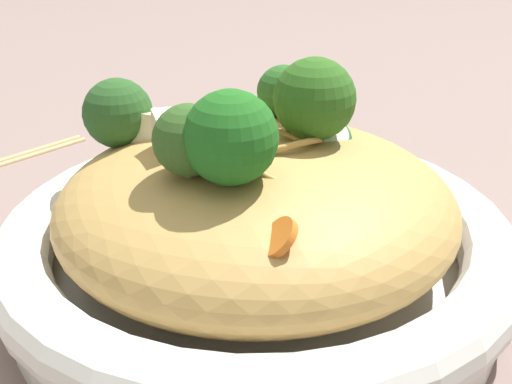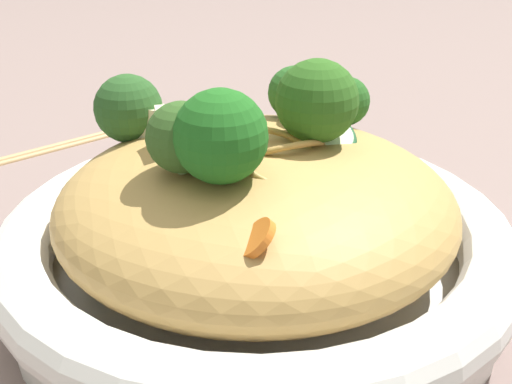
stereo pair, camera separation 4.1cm
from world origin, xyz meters
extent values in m
plane|color=#7E6863|center=(0.00, 0.00, 0.00)|extent=(3.00, 3.00, 0.00)
cylinder|color=white|center=(0.00, 0.00, 0.01)|extent=(0.32, 0.32, 0.02)
torus|color=white|center=(0.00, 0.00, 0.04)|extent=(0.34, 0.34, 0.04)
ellipsoid|color=tan|center=(0.00, 0.00, 0.06)|extent=(0.26, 0.26, 0.09)
torus|color=tan|center=(0.05, -0.01, 0.09)|extent=(0.07, 0.07, 0.03)
torus|color=#BD8A43|center=(0.01, -0.01, 0.10)|extent=(0.08, 0.08, 0.03)
torus|color=#BE9344|center=(-0.02, -0.02, 0.11)|extent=(0.07, 0.07, 0.03)
cone|color=#9AB475|center=(0.07, 0.00, 0.10)|extent=(0.02, 0.03, 0.01)
sphere|color=#285C22|center=(0.07, 0.00, 0.12)|extent=(0.05, 0.05, 0.04)
cone|color=#94AB75|center=(0.10, -0.03, 0.09)|extent=(0.02, 0.02, 0.02)
sphere|color=#24561E|center=(0.10, -0.03, 0.11)|extent=(0.05, 0.05, 0.04)
cone|color=#9AB673|center=(0.02, 0.10, 0.09)|extent=(0.03, 0.03, 0.02)
sphere|color=#275022|center=(0.02, 0.10, 0.11)|extent=(0.06, 0.06, 0.05)
cone|color=#90B96B|center=(0.06, -0.02, 0.10)|extent=(0.02, 0.02, 0.02)
sphere|color=#2F5D29|center=(0.06, -0.02, 0.12)|extent=(0.05, 0.05, 0.04)
cone|color=#93AB69|center=(0.02, -0.03, 0.10)|extent=(0.03, 0.03, 0.02)
sphere|color=#2C5C1C|center=(0.02, -0.03, 0.13)|extent=(0.07, 0.07, 0.05)
cone|color=#8FAB69|center=(-0.05, 0.03, 0.10)|extent=(0.02, 0.03, 0.02)
sphere|color=#305421|center=(-0.05, 0.03, 0.12)|extent=(0.05, 0.05, 0.04)
cone|color=#8DB16E|center=(-0.05, 0.00, 0.10)|extent=(0.03, 0.03, 0.02)
sphere|color=#1E5F1D|center=(-0.05, 0.00, 0.13)|extent=(0.07, 0.07, 0.05)
cylinder|color=orange|center=(0.00, 0.03, 0.11)|extent=(0.03, 0.03, 0.02)
cylinder|color=orange|center=(0.02, 0.05, 0.11)|extent=(0.02, 0.02, 0.01)
cylinder|color=orange|center=(-0.09, -0.04, 0.09)|extent=(0.03, 0.03, 0.02)
cylinder|color=beige|center=(0.05, 0.07, 0.10)|extent=(0.03, 0.03, 0.02)
torus|color=#2C5A2B|center=(0.05, 0.07, 0.10)|extent=(0.04, 0.04, 0.03)
cylinder|color=beige|center=(0.03, -0.04, 0.11)|extent=(0.04, 0.04, 0.02)
torus|color=#23532E|center=(0.03, -0.04, 0.11)|extent=(0.05, 0.05, 0.03)
cube|color=beige|center=(-0.01, 0.04, 0.11)|extent=(0.05, 0.05, 0.03)
cube|color=beige|center=(0.05, -0.02, 0.11)|extent=(0.04, 0.04, 0.03)
cube|color=beige|center=(0.02, 0.08, 0.10)|extent=(0.04, 0.03, 0.03)
camera|label=1|loc=(-0.35, -0.10, 0.25)|focal=44.73mm
camera|label=2|loc=(-0.34, -0.13, 0.25)|focal=44.73mm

